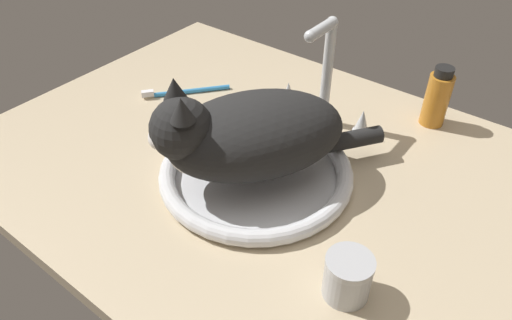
{
  "coord_description": "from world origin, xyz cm",
  "views": [
    {
      "loc": [
        40.13,
        -55.07,
        58.61
      ],
      "look_at": [
        1.1,
        -4.67,
        7.0
      ],
      "focal_mm": 33.87,
      "sensor_mm": 36.0,
      "label": 1
    }
  ],
  "objects": [
    {
      "name": "cat",
      "position": [
        -0.04,
        -6.3,
        12.77
      ],
      "size": [
        31.82,
        37.46,
        17.34
      ],
      "color": "black",
      "rests_on": "sink_basin"
    },
    {
      "name": "sink_basin",
      "position": [
        1.1,
        -4.67,
        4.27
      ],
      "size": [
        33.59,
        33.59,
        2.85
      ],
      "color": "white",
      "rests_on": "countertop"
    },
    {
      "name": "countertop",
      "position": [
        0.0,
        0.0,
        1.5
      ],
      "size": [
        106.4,
        76.61,
        3.0
      ],
      "primitive_type": "cube",
      "color": "#CCB793",
      "rests_on": "ground"
    },
    {
      "name": "amber_bottle",
      "position": [
        18.65,
        30.49,
        8.84
      ],
      "size": [
        4.78,
        4.78,
        12.39
      ],
      "color": "#C67A23",
      "rests_on": "countertop"
    },
    {
      "name": "metal_jar",
      "position": [
        25.29,
        -16.06,
        6.37
      ],
      "size": [
        6.54,
        6.54,
        6.7
      ],
      "color": "#B2B5BA",
      "rests_on": "countertop"
    },
    {
      "name": "faucet",
      "position": [
        1.1,
        16.62,
        11.47
      ],
      "size": [
        20.29,
        10.25,
        22.2
      ],
      "color": "silver",
      "rests_on": "countertop"
    },
    {
      "name": "toothbrush",
      "position": [
        -28.68,
        7.97,
        3.61
      ],
      "size": [
        13.17,
        15.49,
        1.7
      ],
      "color": "#338CD1",
      "rests_on": "countertop"
    }
  ]
}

